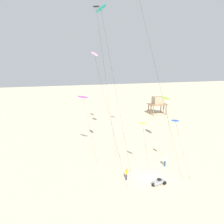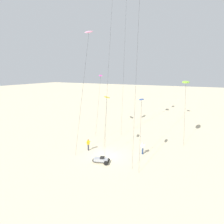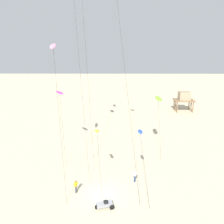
# 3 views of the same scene
# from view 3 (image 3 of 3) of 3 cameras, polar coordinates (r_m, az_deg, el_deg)

# --- Properties ---
(ground_plane) EXTENTS (260.00, 260.00, 0.00)m
(ground_plane) POSITION_cam_3_polar(r_m,az_deg,el_deg) (26.85, -2.52, -21.24)
(ground_plane) COLOR beige
(kite_yellow) EXTENTS (0.97, 2.88, 7.88)m
(kite_yellow) POSITION_cam_3_polar(r_m,az_deg,el_deg) (24.28, -3.98, -5.25)
(kite_yellow) COLOR yellow
(kite_yellow) RESTS_ON ground
(kite_magenta) EXTENTS (2.23, 5.28, 10.28)m
(kite_magenta) POSITION_cam_3_polar(r_m,az_deg,el_deg) (33.51, -13.76, 4.85)
(kite_magenta) COLOR #D8339E
(kite_magenta) RESTS_ON ground
(kite_blue) EXTENTS (1.22, 4.01, 7.91)m
(kite_blue) POSITION_cam_3_polar(r_m,az_deg,el_deg) (23.99, 7.55, -5.60)
(kite_blue) COLOR blue
(kite_blue) RESTS_ON ground
(kite_pink) EXTENTS (2.69, 8.63, 17.23)m
(kite_pink) POSITION_cam_3_polar(r_m,az_deg,el_deg) (27.87, -15.38, 16.13)
(kite_pink) COLOR pink
(kite_pink) RESTS_ON ground
(kite_lime) EXTENTS (1.19, 3.55, 9.51)m
(kite_lime) POSITION_cam_3_polar(r_m,az_deg,el_deg) (32.90, 12.25, 3.47)
(kite_lime) COLOR #8CD833
(kite_lime) RESTS_ON ground
(kite_flyer_nearest) EXTENTS (0.73, 0.73, 1.67)m
(kite_flyer_nearest) POSITION_cam_3_polar(r_m,az_deg,el_deg) (28.62, 6.10, -16.50)
(kite_flyer_nearest) COLOR navy
(kite_flyer_nearest) RESTS_ON ground
(kite_flyer_middle) EXTENTS (0.71, 0.72, 1.67)m
(kite_flyer_middle) POSITION_cam_3_polar(r_m,az_deg,el_deg) (27.01, -9.59, -18.88)
(kite_flyer_middle) COLOR #33333D
(kite_flyer_middle) RESTS_ON ground
(stilt_house) EXTENTS (5.28, 3.97, 5.41)m
(stilt_house) POSITION_cam_3_polar(r_m,az_deg,el_deg) (61.35, 18.63, 3.69)
(stilt_house) COLOR #846647
(stilt_house) RESTS_ON ground
(beach_buggy) EXTENTS (2.13, 1.30, 0.82)m
(beach_buggy) POSITION_cam_3_polar(r_m,az_deg,el_deg) (24.97, -1.89, -23.34)
(beach_buggy) COLOR gray
(beach_buggy) RESTS_ON ground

